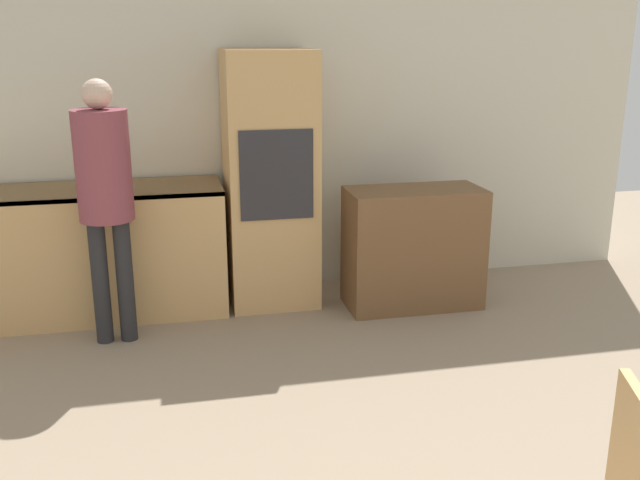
# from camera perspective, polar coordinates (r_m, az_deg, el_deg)

# --- Properties ---
(wall_back) EXTENTS (6.36, 0.05, 2.60)m
(wall_back) POSITION_cam_1_polar(r_m,az_deg,el_deg) (5.27, -6.86, 9.76)
(wall_back) COLOR beige
(wall_back) RESTS_ON ground_plane
(kitchen_counter) EXTENTS (2.19, 0.60, 0.89)m
(kitchen_counter) POSITION_cam_1_polar(r_m,az_deg,el_deg) (5.12, -20.04, -0.93)
(kitchen_counter) COLOR tan
(kitchen_counter) RESTS_ON ground_plane
(oven_unit) EXTENTS (0.61, 0.59, 1.78)m
(oven_unit) POSITION_cam_1_polar(r_m,az_deg,el_deg) (5.03, -4.01, 4.81)
(oven_unit) COLOR tan
(oven_unit) RESTS_ON ground_plane
(sideboard) EXTENTS (0.94, 0.45, 0.85)m
(sideboard) POSITION_cam_1_polar(r_m,az_deg,el_deg) (5.07, 7.47, -0.63)
(sideboard) COLOR brown
(sideboard) RESTS_ON ground_plane
(person_standing) EXTENTS (0.33, 0.33, 1.63)m
(person_standing) POSITION_cam_1_polar(r_m,az_deg,el_deg) (4.46, -16.86, 4.32)
(person_standing) COLOR #262628
(person_standing) RESTS_ON ground_plane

